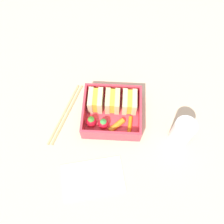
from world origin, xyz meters
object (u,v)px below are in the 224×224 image
(sandwich_center, at_px, (129,102))
(folded_napkin, at_px, (93,178))
(sandwich_center_left, at_px, (113,101))
(carrot_stick_far_left, at_px, (117,125))
(carrot_stick_left, at_px, (130,126))
(strawberry_far_left, at_px, (91,121))
(chopstick_pair, at_px, (66,114))
(sandwich_left, at_px, (96,100))
(drinking_glass, at_px, (182,132))
(strawberry_left, at_px, (103,124))

(sandwich_center, height_order, folded_napkin, sandwich_center)
(sandwich_center_left, xyz_separation_m, carrot_stick_far_left, (0.01, -0.06, -0.02))
(carrot_stick_far_left, xyz_separation_m, carrot_stick_left, (0.04, 0.00, -0.00))
(strawberry_far_left, relative_size, chopstick_pair, 0.18)
(sandwich_left, xyz_separation_m, strawberry_far_left, (-0.01, -0.06, -0.01))
(sandwich_left, relative_size, sandwich_center_left, 1.00)
(strawberry_far_left, relative_size, drinking_glass, 0.38)
(sandwich_center_left, xyz_separation_m, sandwich_center, (0.05, 0.00, 0.00))
(strawberry_left, relative_size, carrot_stick_left, 0.64)
(sandwich_left, relative_size, sandwich_center, 1.00)
(strawberry_left, relative_size, chopstick_pair, 0.18)
(strawberry_far_left, bearing_deg, chopstick_pair, 159.88)
(carrot_stick_left, bearing_deg, sandwich_center, 93.19)
(carrot_stick_left, bearing_deg, folded_napkin, -122.23)
(sandwich_center, xyz_separation_m, carrot_stick_left, (0.00, -0.06, -0.02))
(sandwich_center, bearing_deg, chopstick_pair, -170.27)
(strawberry_left, bearing_deg, sandwich_center, 43.32)
(sandwich_left, distance_m, drinking_glass, 0.25)
(chopstick_pair, bearing_deg, sandwich_center_left, 13.08)
(carrot_stick_far_left, height_order, folded_napkin, carrot_stick_far_left)
(sandwich_center, relative_size, strawberry_far_left, 1.65)
(carrot_stick_far_left, relative_size, carrot_stick_left, 0.90)
(folded_napkin, bearing_deg, sandwich_center_left, 79.21)
(strawberry_far_left, relative_size, strawberry_left, 1.00)
(sandwich_left, xyz_separation_m, strawberry_left, (0.03, -0.06, -0.01))
(carrot_stick_left, xyz_separation_m, drinking_glass, (0.13, -0.02, 0.03))
(carrot_stick_far_left, xyz_separation_m, drinking_glass, (0.17, -0.02, 0.03))
(strawberry_far_left, relative_size, carrot_stick_left, 0.64)
(sandwich_center, xyz_separation_m, strawberry_far_left, (-0.10, -0.06, -0.01))
(folded_napkin, bearing_deg, carrot_stick_left, 57.77)
(chopstick_pair, bearing_deg, drinking_glass, -9.86)
(sandwich_center, relative_size, carrot_stick_far_left, 1.17)
(sandwich_center_left, relative_size, strawberry_left, 1.64)
(carrot_stick_left, bearing_deg, strawberry_far_left, 177.75)
(chopstick_pair, bearing_deg, sandwich_center, 9.73)
(strawberry_left, bearing_deg, drinking_glass, -5.92)
(carrot_stick_left, bearing_deg, strawberry_left, -179.24)
(carrot_stick_left, bearing_deg, sandwich_center_left, 128.48)
(sandwich_left, xyz_separation_m, carrot_stick_far_left, (0.06, -0.06, -0.02))
(folded_napkin, bearing_deg, strawberry_far_left, 95.93)
(carrot_stick_left, bearing_deg, sandwich_left, 146.90)
(chopstick_pair, relative_size, drinking_glass, 2.13)
(carrot_stick_left, distance_m, folded_napkin, 0.17)
(sandwich_center, xyz_separation_m, chopstick_pair, (-0.18, -0.03, -0.03))
(strawberry_far_left, bearing_deg, carrot_stick_left, -2.25)
(sandwich_left, distance_m, strawberry_left, 0.07)
(chopstick_pair, bearing_deg, carrot_stick_far_left, -12.97)
(drinking_glass, bearing_deg, sandwich_left, 159.59)
(strawberry_left, distance_m, carrot_stick_left, 0.07)
(sandwich_center_left, height_order, carrot_stick_left, sandwich_center_left)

